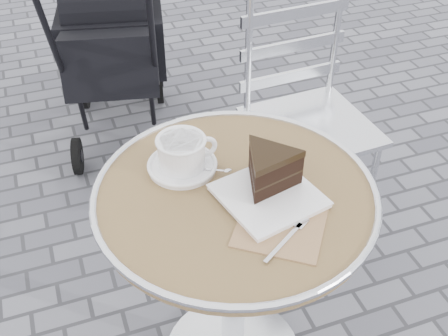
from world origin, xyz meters
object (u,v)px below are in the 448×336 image
object	(u,v)px
cafe_table	(234,238)
baby_stroller	(113,48)
cake_plate_set	(270,175)
cappuccino_set	(183,155)
bistro_chair	(300,91)

from	to	relation	value
cafe_table	baby_stroller	xyz separation A→B (m)	(-0.06, 1.44, -0.13)
cake_plate_set	baby_stroller	world-z (taller)	baby_stroller
cappuccino_set	bistro_chair	bearing A→B (deg)	37.59
cafe_table	baby_stroller	size ratio (longest dim) A/B	0.74
baby_stroller	cafe_table	bearing A→B (deg)	-75.21
cafe_table	bistro_chair	xyz separation A→B (m)	(0.49, 0.60, 0.01)
cafe_table	baby_stroller	world-z (taller)	baby_stroller
cake_plate_set	bistro_chair	bearing A→B (deg)	44.30
cappuccino_set	bistro_chair	size ratio (longest dim) A/B	0.21
bistro_chair	baby_stroller	world-z (taller)	baby_stroller
cappuccino_set	cake_plate_set	distance (m)	0.24
cafe_table	cake_plate_set	xyz separation A→B (m)	(0.08, -0.03, 0.22)
cake_plate_set	bistro_chair	xyz separation A→B (m)	(0.41, 0.63, -0.21)
cafe_table	bistro_chair	distance (m)	0.77
cappuccino_set	cake_plate_set	bearing A→B (deg)	-45.05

